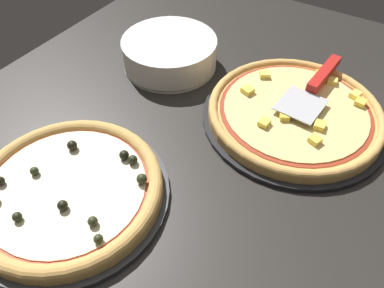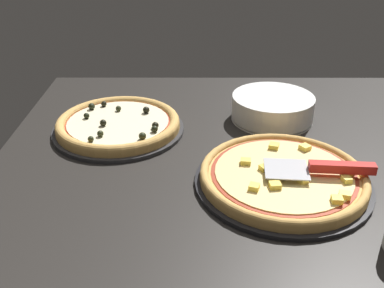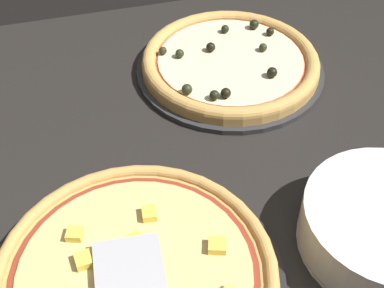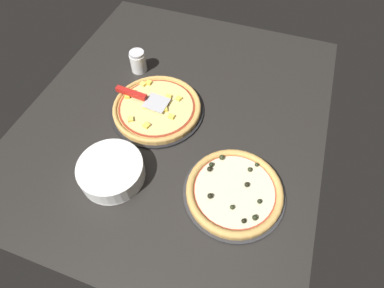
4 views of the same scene
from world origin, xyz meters
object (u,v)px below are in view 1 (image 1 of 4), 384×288
pizza_front (295,111)px  serving_spatula (319,80)px  pizza_back (67,189)px  plate_stack (170,53)px

pizza_front → serving_spatula: serving_spatula is taller
pizza_front → pizza_back: pizza_back is taller
pizza_front → pizza_back: size_ratio=1.10×
pizza_front → plate_stack: (32.89, -2.69, 1.15)cm
serving_spatula → plate_stack: (34.26, 6.30, -1.48)cm
pizza_back → serving_spatula: bearing=-119.2°
pizza_back → plate_stack: (7.43, -41.68, 1.20)cm
pizza_front → plate_stack: size_ratio=1.58×
pizza_front → serving_spatula: (-1.37, -8.99, 2.63)cm
pizza_front → pizza_back: (25.45, 38.99, -0.06)cm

